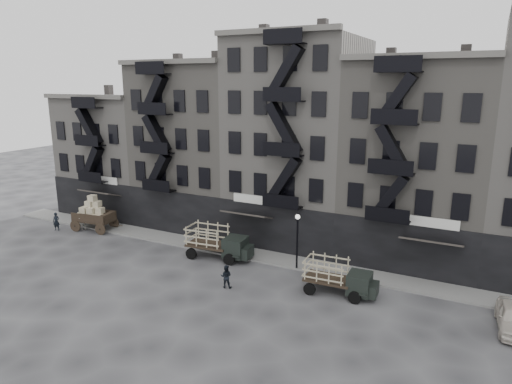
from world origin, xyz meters
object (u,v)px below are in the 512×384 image
at_px(wagon, 93,211).
at_px(stake_truck_west, 217,240).
at_px(stake_truck_east, 338,275).
at_px(pedestrian_mid, 226,276).
at_px(horse, 79,220).
at_px(pedestrian_west, 56,222).

xyz_separation_m(wagon, stake_truck_west, (14.04, -0.68, -0.38)).
height_order(stake_truck_west, stake_truck_east, stake_truck_west).
height_order(wagon, pedestrian_mid, wagon).
bearing_deg(horse, stake_truck_west, -76.53).
bearing_deg(wagon, horse, -172.12).
bearing_deg(stake_truck_east, stake_truck_west, 167.60).
relative_size(stake_truck_west, stake_truck_east, 1.12).
relative_size(wagon, pedestrian_west, 2.41).
bearing_deg(pedestrian_west, stake_truck_west, -21.59).
bearing_deg(stake_truck_west, wagon, 171.55).
distance_m(stake_truck_west, pedestrian_mid, 5.44).
bearing_deg(pedestrian_mid, stake_truck_east, -177.90).
bearing_deg(stake_truck_west, horse, 173.31).
distance_m(stake_truck_east, pedestrian_west, 27.40).
height_order(wagon, pedestrian_west, wagon).
height_order(horse, wagon, wagon).
distance_m(stake_truck_west, pedestrian_west, 17.09).
height_order(horse, stake_truck_east, stake_truck_east).
relative_size(wagon, stake_truck_west, 0.77).
relative_size(pedestrian_west, pedestrian_mid, 1.07).
distance_m(stake_truck_west, stake_truck_east, 10.49).
height_order(stake_truck_west, pedestrian_mid, stake_truck_west).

